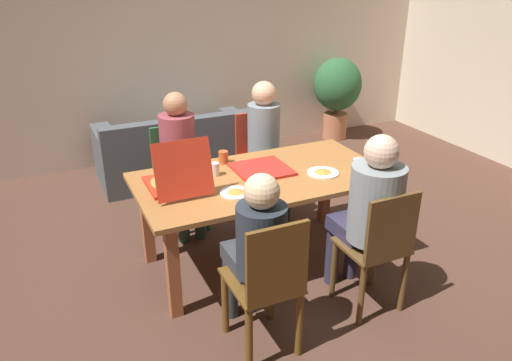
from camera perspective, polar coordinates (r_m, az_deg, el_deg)
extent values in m
plane|color=#513429|center=(4.11, 0.59, -9.13)|extent=(20.00, 20.00, 0.00)
cube|color=beige|center=(6.06, -10.79, 16.00)|extent=(7.21, 0.12, 2.88)
cube|color=#A56935|center=(3.76, 0.64, 0.28)|extent=(1.90, 1.00, 0.04)
cube|color=#A85C37|center=(3.38, -9.60, -10.27)|extent=(0.08, 0.08, 0.72)
cube|color=#A85C37|center=(4.04, 13.65, -4.58)|extent=(0.08, 0.08, 0.72)
cube|color=#A85C37|center=(4.01, -12.52, -4.68)|extent=(0.08, 0.08, 0.72)
cube|color=#A85C37|center=(4.58, 8.02, -0.57)|extent=(0.08, 0.08, 0.72)
cylinder|color=#AD331E|center=(4.79, 3.77, -0.88)|extent=(0.05, 0.05, 0.47)
cylinder|color=#AD331E|center=(4.64, -0.16, -1.66)|extent=(0.05, 0.05, 0.47)
cylinder|color=#AD331E|center=(5.10, 1.77, 0.74)|extent=(0.05, 0.05, 0.47)
cylinder|color=#AD331E|center=(4.96, -1.96, 0.06)|extent=(0.05, 0.05, 0.47)
cube|color=#AD331E|center=(4.77, 0.87, 2.25)|extent=(0.43, 0.44, 0.02)
cube|color=#AD331E|center=(4.87, -0.16, 5.51)|extent=(0.40, 0.03, 0.43)
cylinder|color=#303E37|center=(4.63, 3.47, -1.67)|extent=(0.10, 0.10, 0.49)
cylinder|color=#303E37|center=(4.56, 1.79, -2.02)|extent=(0.10, 0.10, 0.49)
cube|color=#303E37|center=(4.60, 1.81, 2.21)|extent=(0.27, 0.35, 0.11)
cylinder|color=gray|center=(4.67, 0.90, 5.82)|extent=(0.31, 0.31, 0.50)
sphere|color=#DCA785|center=(4.57, 0.92, 10.05)|extent=(0.23, 0.23, 0.23)
cylinder|color=brown|center=(3.28, -3.60, -13.91)|extent=(0.05, 0.05, 0.47)
cylinder|color=brown|center=(3.38, 1.80, -12.48)|extent=(0.05, 0.05, 0.47)
cylinder|color=brown|center=(3.01, -0.81, -18.00)|extent=(0.05, 0.05, 0.47)
cylinder|color=brown|center=(3.12, 5.04, -16.23)|extent=(0.05, 0.05, 0.47)
cube|color=brown|center=(3.04, 0.61, -11.53)|extent=(0.40, 0.45, 0.02)
cube|color=brown|center=(2.75, 2.50, -9.65)|extent=(0.38, 0.03, 0.47)
cylinder|color=#33383D|center=(3.40, -2.98, -12.08)|extent=(0.10, 0.10, 0.49)
cylinder|color=#33383D|center=(3.45, -0.64, -11.49)|extent=(0.10, 0.10, 0.49)
cube|color=#33383D|center=(3.14, -0.75, -8.97)|extent=(0.27, 0.35, 0.11)
cylinder|color=#28303A|center=(2.89, 0.63, -6.97)|extent=(0.30, 0.30, 0.44)
sphere|color=beige|center=(2.74, 0.66, -1.29)|extent=(0.21, 0.21, 0.21)
cylinder|color=brown|center=(3.62, 8.97, -10.08)|extent=(0.04, 0.04, 0.47)
cylinder|color=brown|center=(3.80, 13.44, -8.69)|extent=(0.04, 0.04, 0.47)
cylinder|color=brown|center=(3.40, 12.12, -12.89)|extent=(0.04, 0.04, 0.47)
cylinder|color=brown|center=(3.59, 16.73, -11.22)|extent=(0.04, 0.04, 0.47)
cube|color=brown|center=(3.47, 13.19, -7.37)|extent=(0.41, 0.40, 0.02)
cube|color=brown|center=(3.24, 15.51, -5.35)|extent=(0.39, 0.03, 0.44)
cylinder|color=#312D46|center=(3.76, 8.83, -8.46)|extent=(0.10, 0.10, 0.49)
cylinder|color=#312D46|center=(3.85, 11.04, -7.81)|extent=(0.10, 0.10, 0.49)
cube|color=#312D46|center=(3.55, 11.65, -5.29)|extent=(0.32, 0.34, 0.11)
cylinder|color=gray|center=(3.32, 13.71, -2.61)|extent=(0.36, 0.36, 0.52)
sphere|color=beige|center=(3.18, 14.34, 3.23)|extent=(0.22, 0.22, 0.22)
cylinder|color=#2A6637|center=(4.43, -5.65, -3.14)|extent=(0.04, 0.04, 0.47)
cylinder|color=#2A6637|center=(4.34, -10.08, -4.00)|extent=(0.04, 0.04, 0.47)
cylinder|color=#2A6637|center=(4.76, -7.21, -1.18)|extent=(0.04, 0.04, 0.47)
cylinder|color=#2A6637|center=(4.68, -11.34, -1.94)|extent=(0.04, 0.04, 0.47)
cube|color=#2A6637|center=(4.45, -8.77, 0.27)|extent=(0.41, 0.45, 0.02)
cube|color=#2A6637|center=(4.55, -9.69, 3.77)|extent=(0.39, 0.03, 0.42)
cylinder|color=#2D433C|center=(4.32, -6.54, -3.74)|extent=(0.10, 0.10, 0.49)
cylinder|color=#2D433C|center=(4.29, -8.48, -4.12)|extent=(0.10, 0.10, 0.49)
cube|color=#2D433C|center=(4.29, -8.26, 0.29)|extent=(0.28, 0.29, 0.11)
cylinder|color=#95404A|center=(4.33, -9.03, 4.19)|extent=(0.31, 0.31, 0.53)
sphere|color=#AB7555|center=(4.22, -9.34, 8.73)|extent=(0.21, 0.21, 0.21)
cube|color=red|center=(3.65, -9.36, -0.31)|extent=(0.40, 0.40, 0.02)
cylinder|color=#D0833F|center=(3.64, -9.38, -0.06)|extent=(0.35, 0.35, 0.01)
cube|color=red|center=(3.34, -8.40, 1.27)|extent=(0.40, 0.11, 0.39)
cube|color=red|center=(3.84, 0.68, 1.32)|extent=(0.42, 0.42, 0.02)
cylinder|color=white|center=(3.46, -2.37, -1.43)|extent=(0.22, 0.22, 0.01)
cone|color=#CD8B39|center=(3.46, -2.37, -1.23)|extent=(0.12, 0.12, 0.02)
cylinder|color=white|center=(3.82, 7.77, 0.90)|extent=(0.24, 0.24, 0.01)
cone|color=#BE8C33|center=(3.82, 7.78, 1.09)|extent=(0.13, 0.13, 0.02)
cylinder|color=silver|center=(3.75, -4.75, 1.32)|extent=(0.07, 0.07, 0.10)
cylinder|color=silver|center=(3.89, 11.70, 1.74)|extent=(0.08, 0.08, 0.11)
cylinder|color=#B95128|center=(3.98, -3.81, 2.72)|extent=(0.08, 0.08, 0.10)
cube|color=#4B5056|center=(5.68, -9.11, 2.73)|extent=(1.73, 0.86, 0.42)
cube|color=#4B5056|center=(5.24, -8.31, 5.36)|extent=(1.73, 0.16, 0.34)
cube|color=#4B5056|center=(5.45, -17.06, 4.39)|extent=(0.20, 0.81, 0.18)
cube|color=#4B5056|center=(5.82, -2.03, 6.67)|extent=(0.20, 0.81, 0.18)
cylinder|color=#B76B49|center=(6.92, 9.12, 6.31)|extent=(0.32, 0.32, 0.35)
cylinder|color=brown|center=(6.86, 9.25, 8.28)|extent=(0.05, 0.05, 0.14)
ellipsoid|color=#2C6135|center=(6.78, 9.43, 10.94)|extent=(0.64, 0.64, 0.70)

